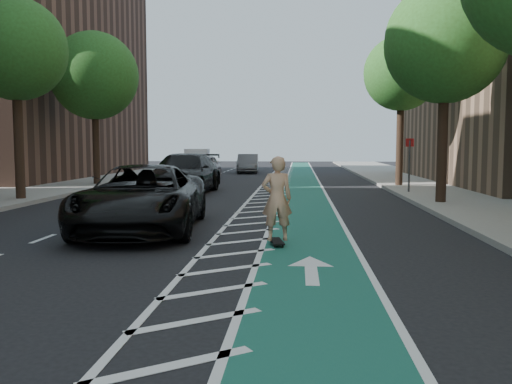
# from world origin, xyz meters

# --- Properties ---
(ground) EXTENTS (120.00, 120.00, 0.00)m
(ground) POSITION_xyz_m (0.00, 0.00, 0.00)
(ground) COLOR black
(ground) RESTS_ON ground
(bike_lane) EXTENTS (2.00, 90.00, 0.01)m
(bike_lane) POSITION_xyz_m (3.00, 10.00, 0.01)
(bike_lane) COLOR #185548
(bike_lane) RESTS_ON ground
(buffer_strip) EXTENTS (1.40, 90.00, 0.01)m
(buffer_strip) POSITION_xyz_m (1.50, 10.00, 0.01)
(buffer_strip) COLOR silver
(buffer_strip) RESTS_ON ground
(sidewalk_right) EXTENTS (5.00, 90.00, 0.15)m
(sidewalk_right) POSITION_xyz_m (9.50, 10.00, 0.07)
(sidewalk_right) COLOR gray
(sidewalk_right) RESTS_ON ground
(sidewalk_left) EXTENTS (5.00, 90.00, 0.15)m
(sidewalk_left) POSITION_xyz_m (-9.50, 10.00, 0.07)
(sidewalk_left) COLOR gray
(sidewalk_left) RESTS_ON ground
(curb_right) EXTENTS (0.12, 90.00, 0.16)m
(curb_right) POSITION_xyz_m (7.05, 10.00, 0.08)
(curb_right) COLOR gray
(curb_right) RESTS_ON ground
(curb_left) EXTENTS (0.12, 90.00, 0.16)m
(curb_left) POSITION_xyz_m (-7.05, 10.00, 0.08)
(curb_left) COLOR gray
(curb_left) RESTS_ON ground
(building_left_far) EXTENTS (14.00, 22.00, 18.00)m
(building_left_far) POSITION_xyz_m (-17.50, 24.00, 9.00)
(building_left_far) COLOR brown
(building_left_far) RESTS_ON ground
(tree_r_c) EXTENTS (4.20, 4.20, 7.90)m
(tree_r_c) POSITION_xyz_m (7.90, 8.00, 5.77)
(tree_r_c) COLOR #382619
(tree_r_c) RESTS_ON ground
(tree_l_c) EXTENTS (4.20, 4.20, 7.90)m
(tree_l_c) POSITION_xyz_m (-7.90, 8.00, 5.77)
(tree_l_c) COLOR #382619
(tree_l_c) RESTS_ON ground
(tree_r_d) EXTENTS (4.20, 4.20, 7.90)m
(tree_r_d) POSITION_xyz_m (7.90, 16.00, 5.77)
(tree_r_d) COLOR #382619
(tree_r_d) RESTS_ON ground
(tree_l_d) EXTENTS (4.20, 4.20, 7.90)m
(tree_l_d) POSITION_xyz_m (-7.90, 16.00, 5.77)
(tree_l_d) COLOR #382619
(tree_l_d) RESTS_ON ground
(sign_post) EXTENTS (0.35, 0.08, 2.47)m
(sign_post) POSITION_xyz_m (7.60, 12.00, 1.35)
(sign_post) COLOR #4C4C4C
(sign_post) RESTS_ON ground
(skateboard) EXTENTS (0.39, 0.87, 0.11)m
(skateboard) POSITION_xyz_m (2.30, -0.39, 0.09)
(skateboard) COLOR black
(skateboard) RESTS_ON ground
(skateboarder) EXTENTS (0.74, 0.56, 1.85)m
(skateboarder) POSITION_xyz_m (2.30, -0.39, 1.04)
(skateboarder) COLOR tan
(skateboarder) RESTS_ON skateboard
(suv_near) EXTENTS (3.36, 6.33, 1.69)m
(suv_near) POSITION_xyz_m (-1.20, 1.38, 0.85)
(suv_near) COLOR black
(suv_near) RESTS_ON ground
(suv_far) EXTENTS (2.76, 6.33, 1.81)m
(suv_far) POSITION_xyz_m (-2.40, 12.05, 0.91)
(suv_far) COLOR black
(suv_far) RESTS_ON ground
(car_silver) EXTENTS (2.17, 4.80, 1.60)m
(car_silver) POSITION_xyz_m (-3.38, 21.99, 0.80)
(car_silver) COLOR #A3A1A7
(car_silver) RESTS_ON ground
(car_grey) EXTENTS (1.83, 4.57, 1.48)m
(car_grey) POSITION_xyz_m (-1.19, 30.11, 0.74)
(car_grey) COLOR slate
(car_grey) RESTS_ON ground
(box_truck) EXTENTS (2.35, 4.56, 1.83)m
(box_truck) POSITION_xyz_m (-6.23, 35.32, 0.84)
(box_truck) COLOR silver
(box_truck) RESTS_ON ground
(barrel_a) EXTENTS (0.70, 0.70, 0.95)m
(barrel_a) POSITION_xyz_m (-2.20, 6.67, 0.45)
(barrel_a) COLOR #FF4D0D
(barrel_a) RESTS_ON ground
(barrel_b) EXTENTS (0.75, 0.75, 1.02)m
(barrel_b) POSITION_xyz_m (-3.47, 14.00, 0.48)
(barrel_b) COLOR orange
(barrel_b) RESTS_ON ground
(barrel_c) EXTENTS (0.59, 0.59, 0.81)m
(barrel_c) POSITION_xyz_m (-2.40, 18.99, 0.38)
(barrel_c) COLOR orange
(barrel_c) RESTS_ON ground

